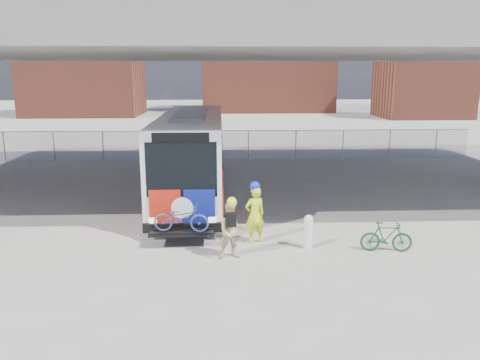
{
  "coord_description": "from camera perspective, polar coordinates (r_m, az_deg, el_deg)",
  "views": [
    {
      "loc": [
        -0.78,
        -16.98,
        5.29
      ],
      "look_at": [
        -0.08,
        -0.84,
        1.6
      ],
      "focal_mm": 35.0,
      "sensor_mm": 36.0,
      "label": 1
    }
  ],
  "objects": [
    {
      "name": "smokestack",
      "position": [
        73.83,
        9.55,
        18.3
      ],
      "size": [
        2.2,
        2.2,
        25.0
      ],
      "primitive_type": "cylinder",
      "color": "brown",
      "rests_on": "ground"
    },
    {
      "name": "bus",
      "position": [
        20.74,
        -5.85,
        3.98
      ],
      "size": [
        2.67,
        12.95,
        3.69
      ],
      "color": "silver",
      "rests_on": "ground"
    },
    {
      "name": "chainlink_fence",
      "position": [
        29.25,
        -0.95,
        5.27
      ],
      "size": [
        30.0,
        0.06,
        30.0
      ],
      "color": "gray",
      "rests_on": "ground"
    },
    {
      "name": "cyclist_hivis",
      "position": [
        14.82,
        1.81,
        -4.08
      ],
      "size": [
        0.78,
        0.65,
        2.01
      ],
      "rotation": [
        0.0,
        0.0,
        3.52
      ],
      "color": "#D5F419",
      "rests_on": "ground"
    },
    {
      "name": "ground",
      "position": [
        17.8,
        0.13,
        -4.42
      ],
      "size": [
        160.0,
        160.0,
        0.0
      ],
      "primitive_type": "plane",
      "color": "#9E9991",
      "rests_on": "ground"
    },
    {
      "name": "cyclist_tan",
      "position": [
        13.59,
        -0.99,
        -6.09
      ],
      "size": [
        0.92,
        0.77,
        1.86
      ],
      "rotation": [
        0.0,
        0.0,
        0.17
      ],
      "color": "#CCB683",
      "rests_on": "ground"
    },
    {
      "name": "overpass",
      "position": [
        21.03,
        -0.38,
        16.29
      ],
      "size": [
        40.0,
        16.0,
        7.95
      ],
      "color": "#605E59",
      "rests_on": "ground"
    },
    {
      "name": "bike_parked",
      "position": [
        14.9,
        17.41,
        -6.63
      ],
      "size": [
        1.59,
        0.61,
        0.93
      ],
      "primitive_type": "imported",
      "rotation": [
        0.0,
        0.0,
        1.46
      ],
      "color": "#164625",
      "rests_on": "ground"
    },
    {
      "name": "bollard",
      "position": [
        14.6,
        8.32,
        -6.12
      ],
      "size": [
        0.28,
        0.28,
        1.08
      ],
      "color": "white",
      "rests_on": "ground"
    },
    {
      "name": "brick_buildings",
      "position": [
        65.24,
        -0.75,
        12.98
      ],
      "size": [
        54.0,
        22.0,
        12.0
      ],
      "color": "brown",
      "rests_on": "ground"
    }
  ]
}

